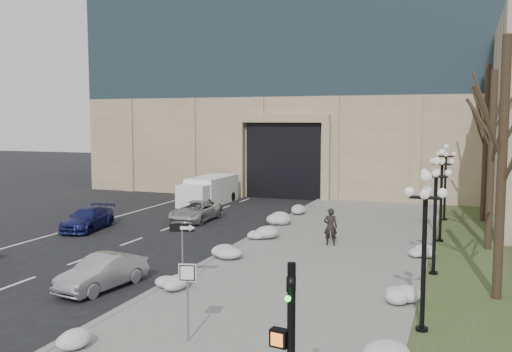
# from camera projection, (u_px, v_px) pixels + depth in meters

# --- Properties ---
(sidewalk) EXTENTS (9.00, 40.00, 0.12)m
(sidewalk) POSITION_uv_depth(u_px,v_px,m) (324.00, 257.00, 25.66)
(sidewalk) COLOR gray
(sidewalk) RESTS_ON ground
(curb) EXTENTS (0.30, 40.00, 0.14)m
(curb) POSITION_uv_depth(u_px,v_px,m) (231.00, 249.00, 27.19)
(curb) COLOR gray
(curb) RESTS_ON ground
(grass_strip) EXTENTS (4.00, 40.00, 0.10)m
(grass_strip) POSITION_uv_depth(u_px,v_px,m) (478.00, 270.00, 23.45)
(grass_strip) COLOR #384A25
(grass_strip) RESTS_ON ground
(car_b) EXTENTS (1.87, 3.91, 1.24)m
(car_b) POSITION_uv_depth(u_px,v_px,m) (102.00, 273.00, 20.89)
(car_b) COLOR #96989D
(car_b) RESTS_ON ground
(car_c) EXTENTS (2.39, 4.48, 1.24)m
(car_c) POSITION_uv_depth(u_px,v_px,m) (88.00, 219.00, 32.21)
(car_c) COLOR navy
(car_c) RESTS_ON ground
(car_d) EXTENTS (2.08, 4.42, 1.22)m
(car_d) POSITION_uv_depth(u_px,v_px,m) (196.00, 211.00, 34.94)
(car_d) COLOR silver
(car_d) RESTS_ON ground
(car_e) EXTENTS (1.94, 3.91, 1.28)m
(car_e) POSITION_uv_depth(u_px,v_px,m) (200.00, 195.00, 42.18)
(car_e) COLOR #2F2F34
(car_e) RESTS_ON ground
(pedestrian) EXTENTS (0.74, 0.55, 1.83)m
(pedestrian) POSITION_uv_depth(u_px,v_px,m) (330.00, 227.00, 27.62)
(pedestrian) COLOR black
(pedestrian) RESTS_ON sidewalk
(box_truck) EXTENTS (2.27, 6.30, 2.00)m
(box_truck) POSITION_uv_depth(u_px,v_px,m) (209.00, 191.00, 41.95)
(box_truck) COLOR white
(box_truck) RESTS_ON ground
(one_way_sign) EXTENTS (0.93, 0.39, 2.50)m
(one_way_sign) POSITION_uv_depth(u_px,v_px,m) (186.00, 236.00, 20.41)
(one_way_sign) COLOR slate
(one_way_sign) RESTS_ON ground
(keep_sign) EXTENTS (0.49, 0.16, 2.30)m
(keep_sign) POSITION_uv_depth(u_px,v_px,m) (188.00, 286.00, 15.54)
(keep_sign) COLOR slate
(keep_sign) RESTS_ON ground
(snow_clump_b) EXTENTS (1.10, 1.60, 0.36)m
(snow_clump_b) POSITION_uv_depth(u_px,v_px,m) (78.00, 334.00, 15.72)
(snow_clump_b) COLOR silver
(snow_clump_b) RESTS_ON sidewalk
(snow_clump_c) EXTENTS (1.10, 1.60, 0.36)m
(snow_clump_c) POSITION_uv_depth(u_px,v_px,m) (168.00, 287.00, 20.22)
(snow_clump_c) COLOR silver
(snow_clump_c) RESTS_ON sidewalk
(snow_clump_d) EXTENTS (1.10, 1.60, 0.36)m
(snow_clump_d) POSITION_uv_depth(u_px,v_px,m) (226.00, 255.00, 25.03)
(snow_clump_d) COLOR silver
(snow_clump_d) RESTS_ON sidewalk
(snow_clump_e) EXTENTS (1.10, 1.60, 0.36)m
(snow_clump_e) POSITION_uv_depth(u_px,v_px,m) (260.00, 235.00, 29.16)
(snow_clump_e) COLOR silver
(snow_clump_e) RESTS_ON sidewalk
(snow_clump_f) EXTENTS (1.10, 1.60, 0.36)m
(snow_clump_f) POSITION_uv_depth(u_px,v_px,m) (283.00, 221.00, 33.29)
(snow_clump_f) COLOR silver
(snow_clump_f) RESTS_ON sidewalk
(snow_clump_g) EXTENTS (1.10, 1.60, 0.36)m
(snow_clump_g) POSITION_uv_depth(u_px,v_px,m) (299.00, 210.00, 37.25)
(snow_clump_g) COLOR silver
(snow_clump_g) RESTS_ON sidewalk
(snow_clump_i) EXTENTS (1.10, 1.60, 0.36)m
(snow_clump_i) POSITION_uv_depth(u_px,v_px,m) (404.00, 297.00, 19.04)
(snow_clump_i) COLOR silver
(snow_clump_i) RESTS_ON sidewalk
(snow_clump_j) EXTENTS (1.10, 1.60, 0.36)m
(snow_clump_j) POSITION_uv_depth(u_px,v_px,m) (423.00, 251.00, 25.65)
(snow_clump_j) COLOR silver
(snow_clump_j) RESTS_ON sidewalk
(lamppost_a) EXTENTS (1.18, 1.18, 4.76)m
(lamppost_a) POSITION_uv_depth(u_px,v_px,m) (425.00, 230.00, 16.25)
(lamppost_a) COLOR black
(lamppost_a) RESTS_ON ground
(lamppost_b) EXTENTS (1.18, 1.18, 4.76)m
(lamppost_b) POSITION_uv_depth(u_px,v_px,m) (435.00, 200.00, 22.33)
(lamppost_b) COLOR black
(lamppost_b) RESTS_ON ground
(lamppost_c) EXTENTS (1.18, 1.18, 4.76)m
(lamppost_c) POSITION_uv_depth(u_px,v_px,m) (442.00, 183.00, 28.41)
(lamppost_c) COLOR black
(lamppost_c) RESTS_ON ground
(lamppost_d) EXTENTS (1.18, 1.18, 4.76)m
(lamppost_d) POSITION_uv_depth(u_px,v_px,m) (446.00, 172.00, 34.49)
(lamppost_d) COLOR black
(lamppost_d) RESTS_ON ground
(tree_near) EXTENTS (3.20, 3.20, 9.00)m
(tree_near) POSITION_uv_depth(u_px,v_px,m) (503.00, 131.00, 18.97)
(tree_near) COLOR black
(tree_near) RESTS_ON ground
(tree_mid) EXTENTS (3.20, 3.20, 8.50)m
(tree_mid) POSITION_uv_depth(u_px,v_px,m) (492.00, 135.00, 26.48)
(tree_mid) COLOR black
(tree_mid) RESTS_ON ground
(tree_far) EXTENTS (3.20, 3.20, 9.50)m
(tree_far) POSITION_uv_depth(u_px,v_px,m) (486.00, 121.00, 33.90)
(tree_far) COLOR black
(tree_far) RESTS_ON ground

